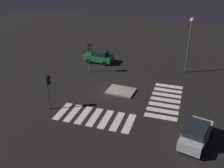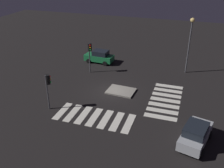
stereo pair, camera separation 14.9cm
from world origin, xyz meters
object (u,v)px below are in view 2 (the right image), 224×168
Objects in this scene: car_green at (99,57)px; traffic_island at (121,91)px; street_lamp at (190,36)px; traffic_light_south at (48,84)px; traffic_light_west at (90,51)px; car_silver at (196,134)px.

traffic_island is at bearing 129.30° from car_green.
traffic_light_south is at bearing -132.34° from street_lamp.
traffic_light_west reaches higher than traffic_light_south.
car_silver is at bearing -83.35° from street_lamp.
traffic_light_south is (-5.81, -5.70, 2.75)m from traffic_island.
traffic_light_west is at bearing 66.16° from car_silver.
traffic_island is at bearing 64.98° from car_silver.
traffic_light_south reaches higher than car_green.
traffic_light_west is (0.17, -3.85, 2.17)m from car_green.
car_silver is (8.38, -6.75, 0.83)m from traffic_island.
traffic_light_south is at bearing 92.60° from car_green.
traffic_island is 0.87× the size of traffic_light_south.
car_silver is at bearing -38.87° from traffic_island.
street_lamp is (12.07, 4.08, 1.92)m from traffic_light_west.
street_lamp reaches higher than car_green.
traffic_island is 11.49m from street_lamp.
car_silver is at bearing 6.01° from traffic_light_west.
car_silver is 0.63× the size of street_lamp.
car_green reaches higher than traffic_island.
car_green is 12.91m from street_lamp.
car_green is 0.59× the size of street_lamp.
street_lamp is at bearing 50.16° from traffic_island.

